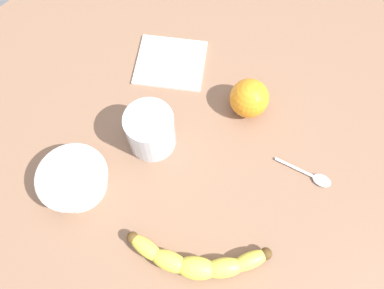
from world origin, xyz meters
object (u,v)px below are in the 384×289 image
object	(u,v)px
smoothie_glass	(151,131)
ceramic_bowl	(74,179)
teaspoon	(318,179)
orange_fruit	(249,98)
banana	(197,262)

from	to	relation	value
smoothie_glass	ceramic_bowl	xyz separation A→B (cm)	(4.25, 15.77, -1.23)
teaspoon	orange_fruit	bearing A→B (deg)	157.10
smoothie_glass	orange_fruit	world-z (taller)	smoothie_glass
smoothie_glass	ceramic_bowl	size ratio (longest dim) A/B	0.71
banana	teaspoon	size ratio (longest dim) A/B	1.90
ceramic_bowl	teaspoon	bearing A→B (deg)	-137.71
ceramic_bowl	orange_fruit	size ratio (longest dim) A/B	1.66
orange_fruit	banana	bearing A→B (deg)	112.14
orange_fruit	teaspoon	world-z (taller)	orange_fruit
orange_fruit	teaspoon	distance (cm)	20.17
banana	smoothie_glass	size ratio (longest dim) A/B	2.33
banana	teaspoon	world-z (taller)	banana
ceramic_bowl	teaspoon	distance (cm)	45.08
banana	smoothie_glass	distance (cm)	24.90
orange_fruit	teaspoon	size ratio (longest dim) A/B	0.69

